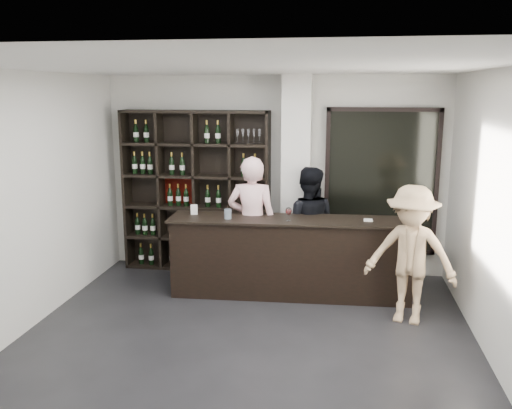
% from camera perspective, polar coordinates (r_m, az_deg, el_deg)
% --- Properties ---
extents(floor, '(5.00, 5.50, 0.01)m').
position_cam_1_polar(floor, '(5.89, -1.51, -15.22)').
color(floor, black).
rests_on(floor, ground).
extents(wine_shelf, '(2.20, 0.35, 2.40)m').
position_cam_1_polar(wine_shelf, '(8.13, -6.31, 1.36)').
color(wine_shelf, black).
rests_on(wine_shelf, floor).
extents(structural_column, '(0.40, 0.40, 2.90)m').
position_cam_1_polar(structural_column, '(7.74, 4.26, 2.75)').
color(structural_column, silver).
rests_on(structural_column, floor).
extents(glass_panel, '(1.60, 0.08, 2.10)m').
position_cam_1_polar(glass_panel, '(7.97, 13.02, 2.37)').
color(glass_panel, black).
rests_on(glass_panel, floor).
extents(tasting_counter, '(3.18, 0.66, 1.05)m').
position_cam_1_polar(tasting_counter, '(7.19, 3.63, -5.55)').
color(tasting_counter, black).
rests_on(tasting_counter, floor).
extents(taster_pink, '(0.68, 0.45, 1.83)m').
position_cam_1_polar(taster_pink, '(7.31, -0.43, -2.04)').
color(taster_pink, '#F7C0C2').
rests_on(taster_pink, floor).
extents(taster_black, '(0.84, 0.67, 1.66)m').
position_cam_1_polar(taster_black, '(7.58, 5.45, -2.25)').
color(taster_black, black).
rests_on(taster_black, floor).
extents(customer, '(1.18, 0.88, 1.63)m').
position_cam_1_polar(customer, '(6.53, 15.97, -5.13)').
color(customer, tan).
rests_on(customer, floor).
extents(wine_glass, '(0.09, 0.09, 0.20)m').
position_cam_1_polar(wine_glass, '(6.91, 3.45, -0.93)').
color(wine_glass, white).
rests_on(wine_glass, tasting_counter).
extents(spit_cup, '(0.12, 0.12, 0.13)m').
position_cam_1_polar(spit_cup, '(7.03, -2.98, -1.00)').
color(spit_cup, '#AAC1D4').
rests_on(spit_cup, tasting_counter).
extents(napkin_stack, '(0.11, 0.11, 0.02)m').
position_cam_1_polar(napkin_stack, '(7.07, 11.72, -1.62)').
color(napkin_stack, white).
rests_on(napkin_stack, tasting_counter).
extents(card_stand, '(0.09, 0.06, 0.13)m').
position_cam_1_polar(card_stand, '(7.31, -6.53, -0.53)').
color(card_stand, white).
rests_on(card_stand, tasting_counter).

